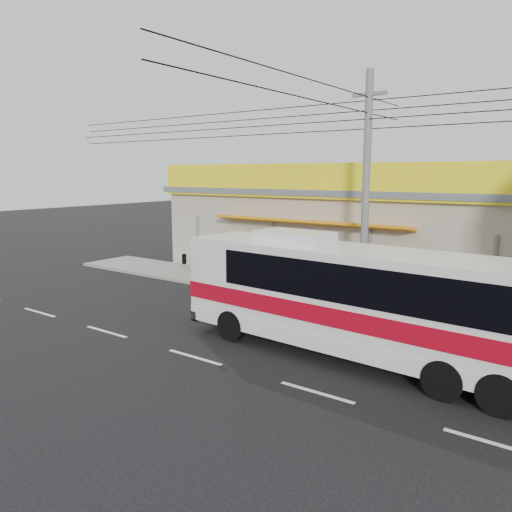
{
  "coord_description": "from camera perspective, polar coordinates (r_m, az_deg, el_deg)",
  "views": [
    {
      "loc": [
        9.45,
        -12.6,
        5.27
      ],
      "look_at": [
        -1.06,
        2.0,
        2.26
      ],
      "focal_mm": 35.0,
      "sensor_mm": 36.0,
      "label": 1
    }
  ],
  "objects": [
    {
      "name": "lane_markings",
      "position": [
        14.81,
        -7.0,
        -11.43
      ],
      "size": [
        50.0,
        0.12,
        0.01
      ],
      "primitive_type": null,
      "color": "silver",
      "rests_on": "ground"
    },
    {
      "name": "ground",
      "position": [
        16.61,
        -1.08,
        -9.0
      ],
      "size": [
        120.0,
        120.0,
        0.0
      ],
      "primitive_type": "plane",
      "color": "black",
      "rests_on": "ground"
    },
    {
      "name": "motorbike_dark",
      "position": [
        23.51,
        -3.68,
        -1.73
      ],
      "size": [
        1.88,
        0.77,
        1.1
      ],
      "primitive_type": "imported",
      "rotation": [
        0.0,
        0.0,
        1.71
      ],
      "color": "black",
      "rests_on": "sidewalk"
    },
    {
      "name": "coach_bus",
      "position": [
        14.17,
        12.81,
        -4.57
      ],
      "size": [
        11.54,
        3.1,
        3.52
      ],
      "rotation": [
        0.0,
        0.0,
        -0.06
      ],
      "color": "silver",
      "rests_on": "ground"
    },
    {
      "name": "utility_pole",
      "position": [
        19.74,
        12.75,
        15.64
      ],
      "size": [
        34.0,
        14.0,
        9.04
      ],
      "color": "#5F5F5D",
      "rests_on": "ground"
    },
    {
      "name": "storefront_building",
      "position": [
        26.1,
        14.28,
        2.67
      ],
      "size": [
        22.6,
        9.2,
        5.7
      ],
      "color": "#A79B87",
      "rests_on": "ground"
    },
    {
      "name": "sidewalk",
      "position": [
        21.5,
        8.58,
        -4.59
      ],
      "size": [
        30.0,
        3.2,
        0.15
      ],
      "primitive_type": "cube",
      "color": "slate",
      "rests_on": "ground"
    },
    {
      "name": "motorbike_red",
      "position": [
        25.05,
        -2.36,
        -1.04
      ],
      "size": [
        2.14,
        1.64,
        1.08
      ],
      "primitive_type": "imported",
      "rotation": [
        0.0,
        0.0,
        2.09
      ],
      "color": "maroon",
      "rests_on": "sidewalk"
    }
  ]
}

